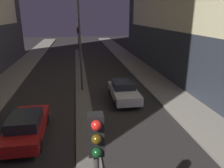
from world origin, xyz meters
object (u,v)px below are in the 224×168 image
Objects in this scene: traffic_light_mid at (78,35)px; car_right_lane at (124,91)px; car_left_lane at (27,126)px; traffic_light_near at (97,166)px; street_lamp at (79,21)px.

car_right_lane is (3.14, -18.99, -2.64)m from traffic_light_mid.
traffic_light_mid is at bearing 82.41° from car_left_lane.
traffic_light_near is 1.05× the size of car_right_lane.
traffic_light_near is 8.23m from car_left_lane.
car_left_lane is at bearing -113.35° from street_lamp.
traffic_light_near and traffic_light_mid have the same top height.
traffic_light_mid is (0.00, 30.71, 0.00)m from traffic_light_near.
traffic_light_near is 0.98× the size of car_left_lane.
car_right_lane is (3.14, -2.69, -5.14)m from street_lamp.
traffic_light_near is at bearing -105.00° from car_right_lane.
traffic_light_mid is 23.92m from car_left_lane.
traffic_light_near is 30.71m from traffic_light_mid.
street_lamp is 9.44m from car_left_lane.
car_left_lane is (-3.14, 7.14, -2.64)m from traffic_light_near.
street_lamp is 1.83× the size of car_left_lane.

